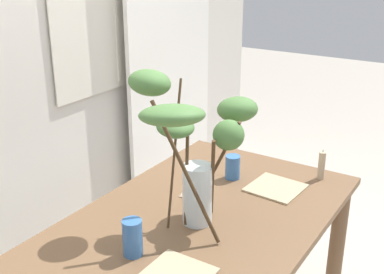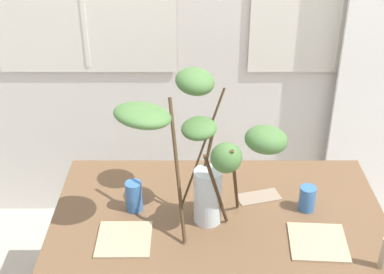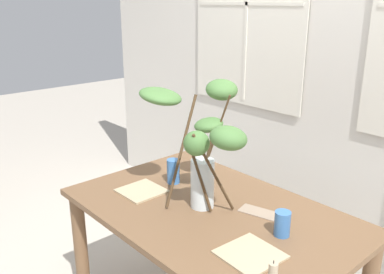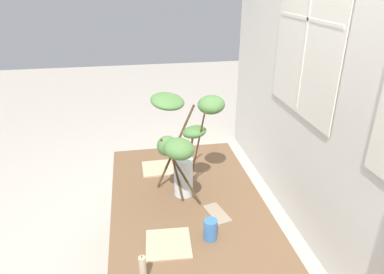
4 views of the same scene
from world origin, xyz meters
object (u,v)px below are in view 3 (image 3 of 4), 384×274
(drinking_glass_blue_right, at_px, (282,224))
(plate_square_right, at_px, (250,254))
(drinking_glass_blue_left, at_px, (173,171))
(plate_square_left, at_px, (142,191))
(vase_with_branches, at_px, (200,135))
(dining_table, at_px, (211,231))

(drinking_glass_blue_right, bearing_deg, plate_square_right, -87.87)
(drinking_glass_blue_left, bearing_deg, plate_square_left, -96.81)
(drinking_glass_blue_left, bearing_deg, drinking_glass_blue_right, 0.05)
(drinking_glass_blue_left, distance_m, plate_square_right, 0.80)
(drinking_glass_blue_right, xyz_separation_m, plate_square_right, (0.01, -0.22, -0.05))
(vase_with_branches, relative_size, drinking_glass_blue_left, 5.03)
(drinking_glass_blue_left, relative_size, plate_square_left, 0.64)
(dining_table, height_order, plate_square_right, plate_square_right)
(vase_with_branches, xyz_separation_m, plate_square_right, (0.46, -0.15, -0.37))
(drinking_glass_blue_right, distance_m, plate_square_left, 0.81)
(dining_table, distance_m, plate_square_left, 0.44)
(dining_table, distance_m, drinking_glass_blue_right, 0.43)
(dining_table, bearing_deg, vase_with_branches, -172.16)
(dining_table, relative_size, vase_with_branches, 2.05)
(dining_table, relative_size, drinking_glass_blue_left, 10.30)
(drinking_glass_blue_right, distance_m, plate_square_right, 0.23)
(drinking_glass_blue_right, bearing_deg, vase_with_branches, -171.07)
(dining_table, distance_m, vase_with_branches, 0.51)
(drinking_glass_blue_left, bearing_deg, dining_table, -9.43)
(drinking_glass_blue_right, xyz_separation_m, plate_square_left, (-0.78, -0.21, -0.05))
(drinking_glass_blue_right, bearing_deg, plate_square_left, -165.20)
(dining_table, xyz_separation_m, plate_square_left, (-0.39, -0.14, 0.13))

